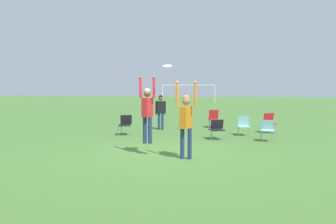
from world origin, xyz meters
TOP-DOWN VIEW (x-y plane):
  - ground_plane at (0.00, 0.00)m, footprint 120.00×120.00m
  - person_jumping at (-0.43, -0.13)m, footprint 0.51×0.40m
  - person_defending at (0.79, -0.50)m, footprint 0.62×0.51m
  - frisbee at (0.23, -0.39)m, footprint 0.27×0.26m
  - camping_chair_0 at (3.79, 5.54)m, footprint 0.72×0.79m
  - camping_chair_1 at (-2.36, 3.71)m, footprint 0.63×0.67m
  - camping_chair_2 at (3.44, 3.14)m, footprint 0.58×0.61m
  - camping_chair_3 at (2.63, 4.51)m, footprint 0.54×0.58m
  - camping_chair_4 at (1.26, 7.03)m, footprint 0.63×0.68m
  - camping_chair_5 at (1.55, 3.25)m, footprint 0.68×0.73m
  - person_spectator_near at (-1.22, 5.72)m, footprint 0.54×0.28m
  - cooler_box at (-0.09, 6.55)m, footprint 0.47×0.34m
  - soccer_goal at (-3.17, 33.53)m, footprint 7.10×0.10m

SIDE VIEW (x-z plane):
  - ground_plane at x=0.00m, z-range 0.00..0.00m
  - cooler_box at x=-0.09m, z-range 0.00..0.33m
  - camping_chair_5 at x=1.55m, z-range 0.07..0.83m
  - camping_chair_3 at x=2.63m, z-range 0.06..0.88m
  - camping_chair_2 at x=3.44m, z-range 0.09..0.88m
  - camping_chair_0 at x=3.79m, z-range 0.07..0.94m
  - camping_chair_1 at x=-2.36m, z-range 0.08..0.93m
  - camping_chair_4 at x=1.26m, z-range 0.07..0.96m
  - person_spectator_near at x=-1.22m, z-range 0.16..1.82m
  - person_defending at x=0.79m, z-range 0.08..2.30m
  - person_jumping at x=-0.43m, z-range 0.40..2.44m
  - soccer_goal at x=-3.17m, z-range 0.67..3.02m
  - frisbee at x=0.23m, z-range 2.60..2.70m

